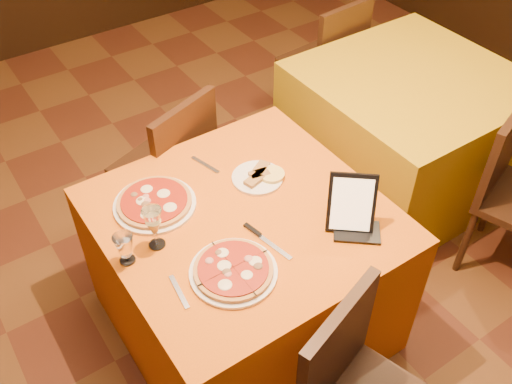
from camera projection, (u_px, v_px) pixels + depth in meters
floor at (300, 351)px, 2.70m from camera, size 6.00×7.00×0.01m
main_table at (244, 273)px, 2.56m from camera, size 1.10×1.10×0.75m
side_table at (404, 132)px, 3.33m from camera, size 1.10×1.10×0.75m
chair_main_far at (162, 166)px, 2.98m from camera, size 0.46×0.46×0.91m
chair_side_far at (320, 62)px, 3.75m from camera, size 0.42×0.42×0.91m
pizza_near at (233, 271)px, 2.07m from camera, size 0.32×0.32×0.03m
pizza_far at (155, 203)px, 2.33m from camera, size 0.34×0.34×0.03m
cutlet_dish at (257, 177)px, 2.45m from camera, size 0.22×0.22×0.03m
wine_glass at (154, 228)px, 2.12m from camera, size 0.10×0.10×0.19m
water_glass at (125, 249)px, 2.08m from camera, size 0.08×0.08×0.13m
tablet at (352, 203)px, 2.18m from camera, size 0.20×0.19×0.23m
knife at (268, 242)px, 2.19m from camera, size 0.06×0.24×0.01m
fork_near at (179, 292)px, 2.01m from camera, size 0.04×0.16×0.01m
fork_far at (205, 165)px, 2.52m from camera, size 0.06×0.16×0.01m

